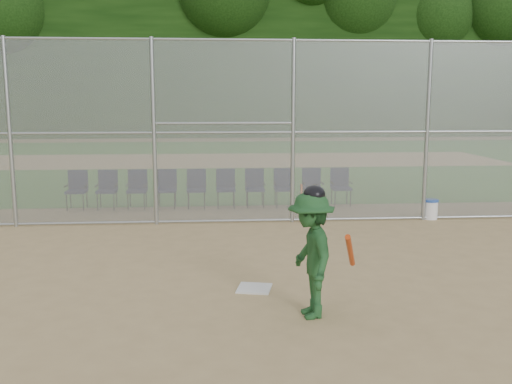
{
  "coord_description": "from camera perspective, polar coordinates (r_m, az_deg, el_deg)",
  "views": [
    {
      "loc": [
        -0.75,
        -7.36,
        2.73
      ],
      "look_at": [
        0.0,
        2.5,
        1.1
      ],
      "focal_mm": 40.0,
      "sensor_mm": 36.0,
      "label": 1
    }
  ],
  "objects": [
    {
      "name": "ground",
      "position": [
        7.88,
        1.4,
        -10.9
      ],
      "size": [
        100.0,
        100.0,
        0.0
      ],
      "primitive_type": "plane",
      "color": "tan",
      "rests_on": "ground"
    },
    {
      "name": "grass_strip",
      "position": [
        25.51,
        -2.65,
        3.21
      ],
      "size": [
        100.0,
        100.0,
        0.0
      ],
      "primitive_type": "plane",
      "color": "#306C20",
      "rests_on": "ground"
    },
    {
      "name": "dirt_patch_far",
      "position": [
        25.51,
        -2.65,
        3.22
      ],
      "size": [
        24.0,
        24.0,
        0.0
      ],
      "primitive_type": "plane",
      "color": "tan",
      "rests_on": "ground"
    },
    {
      "name": "backstop_fence",
      "position": [
        12.4,
        -0.88,
        6.3
      ],
      "size": [
        16.09,
        0.09,
        4.0
      ],
      "color": "gray",
      "rests_on": "ground"
    },
    {
      "name": "treeline",
      "position": [
        27.51,
        -2.87,
        15.12
      ],
      "size": [
        81.0,
        60.0,
        11.0
      ],
      "color": "black",
      "rests_on": "ground"
    },
    {
      "name": "home_plate",
      "position": [
        8.36,
        -0.17,
        -9.6
      ],
      "size": [
        0.57,
        0.57,
        0.02
      ],
      "primitive_type": "cube",
      "rotation": [
        0.0,
        0.0,
        -0.23
      ],
      "color": "silver",
      "rests_on": "ground"
    },
    {
      "name": "batter_at_plate",
      "position": [
        7.18,
        5.51,
        -6.17
      ],
      "size": [
        0.89,
        1.29,
        1.68
      ],
      "color": "#1D4A22",
      "rests_on": "ground"
    },
    {
      "name": "water_cooler",
      "position": [
        13.63,
        17.02,
        -1.63
      ],
      "size": [
        0.36,
        0.36,
        0.45
      ],
      "color": "white",
      "rests_on": "ground"
    },
    {
      "name": "spare_bats",
      "position": [
        12.79,
        5.27,
        -1.09
      ],
      "size": [
        0.36,
        0.29,
        0.84
      ],
      "color": "#D84C14",
      "rests_on": "ground"
    },
    {
      "name": "chair_0",
      "position": [
        14.77,
        -17.52,
        0.15
      ],
      "size": [
        0.54,
        0.52,
        0.96
      ],
      "primitive_type": null,
      "color": "#0F153A",
      "rests_on": "ground"
    },
    {
      "name": "chair_1",
      "position": [
        14.61,
        -14.7,
        0.19
      ],
      "size": [
        0.54,
        0.52,
        0.96
      ],
      "primitive_type": null,
      "color": "#0F153A",
      "rests_on": "ground"
    },
    {
      "name": "chair_2",
      "position": [
        14.5,
        -11.83,
        0.23
      ],
      "size": [
        0.54,
        0.52,
        0.96
      ],
      "primitive_type": null,
      "color": "#0F153A",
      "rests_on": "ground"
    },
    {
      "name": "chair_3",
      "position": [
        14.42,
        -8.92,
        0.27
      ],
      "size": [
        0.54,
        0.52,
        0.96
      ],
      "primitive_type": null,
      "color": "#0F153A",
      "rests_on": "ground"
    },
    {
      "name": "chair_4",
      "position": [
        14.38,
        -5.98,
        0.3
      ],
      "size": [
        0.54,
        0.52,
        0.96
      ],
      "primitive_type": null,
      "color": "#0F153A",
      "rests_on": "ground"
    },
    {
      "name": "chair_5",
      "position": [
        14.38,
        -3.04,
        0.34
      ],
      "size": [
        0.54,
        0.52,
        0.96
      ],
      "primitive_type": null,
      "color": "#0F153A",
      "rests_on": "ground"
    },
    {
      "name": "chair_6",
      "position": [
        14.41,
        -0.1,
        0.38
      ],
      "size": [
        0.54,
        0.52,
        0.96
      ],
      "primitive_type": null,
      "color": "#0F153A",
      "rests_on": "ground"
    },
    {
      "name": "chair_7",
      "position": [
        14.49,
        2.81,
        0.41
      ],
      "size": [
        0.54,
        0.52,
        0.96
      ],
      "primitive_type": null,
      "color": "#0F153A",
      "rests_on": "ground"
    },
    {
      "name": "chair_8",
      "position": [
        14.6,
        5.69,
        0.44
      ],
      "size": [
        0.54,
        0.52,
        0.96
      ],
      "primitive_type": null,
      "color": "#0F153A",
      "rests_on": "ground"
    },
    {
      "name": "chair_9",
      "position": [
        14.74,
        8.52,
        0.47
      ],
      "size": [
        0.54,
        0.52,
        0.96
      ],
      "primitive_type": null,
      "color": "#0F153A",
      "rests_on": "ground"
    }
  ]
}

